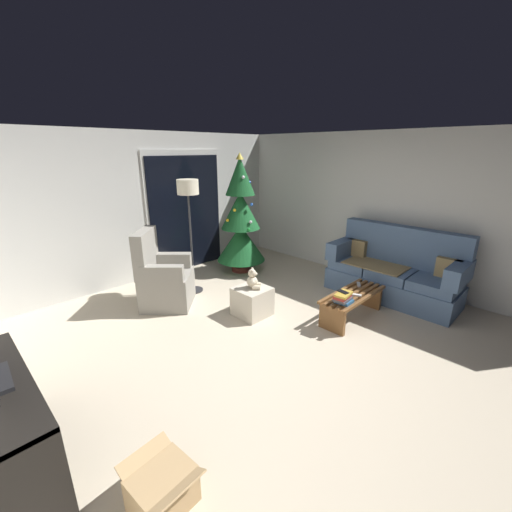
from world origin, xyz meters
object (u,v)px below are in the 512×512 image
at_px(remote_white, 355,295).
at_px(ottoman, 252,301).
at_px(book_stack, 343,298).
at_px(floor_lamp, 188,198).
at_px(couch, 394,272).
at_px(armchair, 163,279).
at_px(christmas_tree, 241,222).
at_px(media_shelf, 3,437).
at_px(coffee_table, 352,301).
at_px(cardboard_box_open_near_shelf, 163,490).
at_px(teddy_bear_cream, 253,280).
at_px(cell_phone, 343,292).
at_px(remote_silver, 359,285).

distance_m(remote_white, ottoman, 1.38).
xyz_separation_m(book_stack, floor_lamp, (-0.64, 2.33, 1.07)).
relative_size(couch, armchair, 1.72).
xyz_separation_m(christmas_tree, ottoman, (-1.08, -1.40, -0.75)).
relative_size(christmas_tree, media_shelf, 1.54).
bearing_deg(coffee_table, cardboard_box_open_near_shelf, -172.13).
height_order(floor_lamp, teddy_bear_cream, floor_lamp).
bearing_deg(book_stack, couch, -1.24).
height_order(media_shelf, cardboard_box_open_near_shelf, media_shelf).
height_order(coffee_table, cardboard_box_open_near_shelf, coffee_table).
relative_size(cell_phone, armchair, 0.13).
bearing_deg(teddy_bear_cream, couch, -29.27).
relative_size(remote_silver, christmas_tree, 0.07).
bearing_deg(armchair, teddy_bear_cream, -58.72).
bearing_deg(book_stack, remote_silver, 11.59).
height_order(book_stack, armchair, armchair).
distance_m(remote_white, cell_phone, 0.32).
bearing_deg(media_shelf, floor_lamp, 32.49).
xyz_separation_m(armchair, cardboard_box_open_near_shelf, (-1.54, -2.60, -0.25)).
xyz_separation_m(remote_white, cell_phone, (-0.29, 0.02, 0.13)).
bearing_deg(teddy_bear_cream, floor_lamp, 95.07).
bearing_deg(ottoman, couch, -29.36).
bearing_deg(couch, coffee_table, 175.47).
xyz_separation_m(coffee_table, book_stack, (-0.36, -0.05, 0.19)).
height_order(media_shelf, teddy_bear_cream, media_shelf).
height_order(couch, remote_white, couch).
height_order(book_stack, christmas_tree, christmas_tree).
xyz_separation_m(couch, book_stack, (-1.44, 0.03, 0.04)).
bearing_deg(remote_white, couch, 156.87).
distance_m(book_stack, armchair, 2.54).
relative_size(remote_white, armchair, 0.14).
bearing_deg(ottoman, remote_white, -52.35).
bearing_deg(ottoman, cardboard_box_open_near_shelf, -146.80).
bearing_deg(armchair, coffee_table, -53.87).
distance_m(remote_silver, floor_lamp, 2.79).
bearing_deg(teddy_bear_cream, ottoman, 130.98).
relative_size(cell_phone, ottoman, 0.33).
distance_m(armchair, ottoman, 1.35).
xyz_separation_m(book_stack, teddy_bear_cream, (-0.53, 1.07, 0.08)).
xyz_separation_m(cell_phone, teddy_bear_cream, (-0.54, 1.06, 0.01)).
height_order(ottoman, teddy_bear_cream, teddy_bear_cream).
bearing_deg(christmas_tree, teddy_bear_cream, -127.40).
bearing_deg(armchair, cell_phone, -60.76).
xyz_separation_m(couch, teddy_bear_cream, (-1.97, 1.11, 0.12)).
bearing_deg(cell_phone, armchair, 127.90).
relative_size(book_stack, ottoman, 0.61).
bearing_deg(media_shelf, armchair, 37.30).
bearing_deg(media_shelf, cardboard_box_open_near_shelf, -55.89).
distance_m(armchair, cardboard_box_open_near_shelf, 3.03).
height_order(ottoman, cardboard_box_open_near_shelf, ottoman).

